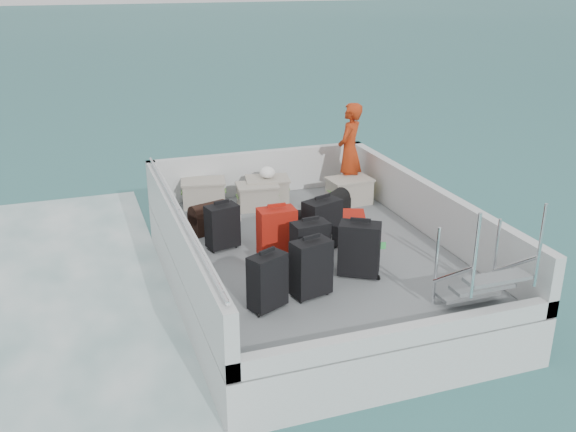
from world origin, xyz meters
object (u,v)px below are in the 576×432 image
object	(u,v)px
suitcase_0	(267,282)
suitcase_8	(335,226)
crate_3	(349,192)
crate_2	(268,191)
suitcase_4	(310,248)
crate_0	(204,194)
suitcase_3	(311,269)
passenger	(349,151)
suitcase_5	(277,233)
crate_1	(258,197)
suitcase_6	(359,250)
suitcase_7	(322,225)
suitcase_2	(222,227)

from	to	relation	value
suitcase_0	suitcase_8	world-z (taller)	suitcase_0
suitcase_8	crate_3	world-z (taller)	crate_3
suitcase_0	crate_2	bearing A→B (deg)	46.88
crate_3	suitcase_4	bearing A→B (deg)	-124.95
crate_0	suitcase_3	bearing A→B (deg)	-81.30
suitcase_0	passenger	size ratio (longest dim) A/B	0.42
crate_0	suitcase_5	bearing A→B (deg)	-77.68
suitcase_3	crate_1	bearing A→B (deg)	71.41
suitcase_3	suitcase_4	world-z (taller)	suitcase_3
suitcase_6	crate_0	world-z (taller)	suitcase_6
suitcase_6	suitcase_7	size ratio (longest dim) A/B	0.99
suitcase_4	crate_3	size ratio (longest dim) A/B	1.03
suitcase_8	crate_0	size ratio (longest dim) A/B	1.27
suitcase_3	suitcase_5	distance (m)	1.13
crate_0	passenger	bearing A→B (deg)	-8.57
suitcase_3	crate_0	distance (m)	3.34
crate_2	crate_3	bearing A→B (deg)	-20.07
suitcase_2	passenger	bearing A→B (deg)	15.87
crate_0	crate_3	world-z (taller)	crate_0
suitcase_3	suitcase_5	bearing A→B (deg)	77.80
suitcase_5	suitcase_6	xyz separation A→B (m)	(0.76, -0.83, 0.01)
suitcase_4	crate_2	size ratio (longest dim) A/B	1.02
suitcase_0	passenger	distance (m)	3.90
suitcase_7	crate_1	world-z (taller)	suitcase_7
suitcase_6	crate_3	xyz separation A→B (m)	(0.94, 2.36, -0.14)
suitcase_0	suitcase_5	distance (m)	1.36
suitcase_2	suitcase_7	bearing A→B (deg)	-33.39
crate_1	suitcase_3	bearing A→B (deg)	-94.87
suitcase_6	passenger	world-z (taller)	passenger
suitcase_8	crate_3	bearing A→B (deg)	-11.24
suitcase_3	suitcase_6	bearing A→B (deg)	8.33
suitcase_2	suitcase_7	world-z (taller)	suitcase_7
suitcase_0	crate_0	bearing A→B (deg)	63.63
crate_0	crate_2	size ratio (longest dim) A/B	1.00
suitcase_2	crate_1	world-z (taller)	suitcase_2
suitcase_7	crate_2	distance (m)	1.94
suitcase_6	crate_1	bearing A→B (deg)	132.17
suitcase_8	suitcase_6	bearing A→B (deg)	-168.57
suitcase_6	crate_3	world-z (taller)	suitcase_6
suitcase_5	crate_3	distance (m)	2.30
suitcase_0	passenger	bearing A→B (deg)	27.23
crate_3	suitcase_7	bearing A→B (deg)	-125.65
suitcase_7	passenger	xyz separation A→B (m)	(1.19, 1.79, 0.43)
suitcase_6	suitcase_7	xyz separation A→B (m)	(-0.13, 0.87, 0.00)
crate_0	crate_3	xyz separation A→B (m)	(2.18, -0.64, -0.00)
suitcase_0	suitcase_7	bearing A→B (deg)	22.79
crate_1	crate_2	world-z (taller)	crate_2
suitcase_3	suitcase_5	xyz separation A→B (m)	(-0.03, 1.12, -0.01)
suitcase_2	suitcase_6	xyz separation A→B (m)	(1.35, -1.32, 0.03)
suitcase_6	crate_3	size ratio (longest dim) A/B	1.06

